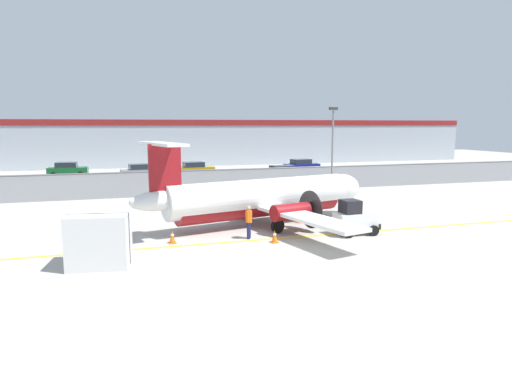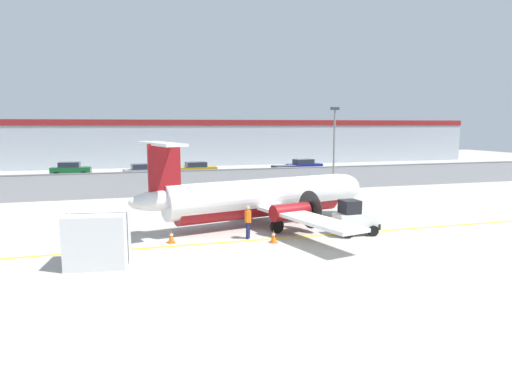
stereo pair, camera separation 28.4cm
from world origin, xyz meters
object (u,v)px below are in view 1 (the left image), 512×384
ground_crew_worker (249,220)px  parked_car_1 (141,171)px  cargo_container (99,240)px  traffic_cone_far_left (172,237)px  traffic_cone_far_right (275,237)px  parked_car_0 (68,169)px  apron_light_pole (333,143)px  commuter_airplane (265,197)px  parked_car_4 (302,166)px  baggage_tug (355,219)px  parked_car_3 (283,173)px  parked_car_2 (195,169)px  traffic_cone_near_right (300,217)px  traffic_cone_near_left (312,209)px

ground_crew_worker → parked_car_1: size_ratio=0.39×
ground_crew_worker → cargo_container: size_ratio=0.64×
traffic_cone_far_left → traffic_cone_far_right: 5.07m
parked_car_0 → apron_light_pole: 29.97m
parked_car_0 → apron_light_pole: size_ratio=0.59×
commuter_airplane → parked_car_4: (13.22, 26.05, -0.71)m
baggage_tug → traffic_cone_far_left: bearing=172.5°
traffic_cone_far_right → parked_car_3: 24.40m
baggage_tug → traffic_cone_far_right: size_ratio=3.68×
traffic_cone_far_right → commuter_airplane: bearing=78.3°
parked_car_0 → apron_light_pole: (22.89, -19.04, 3.41)m
parked_car_2 → traffic_cone_near_right: bearing=-90.1°
parked_car_3 → traffic_cone_near_right: bearing=-114.6°
parked_car_3 → parked_car_4: bearing=48.0°
cargo_container → apron_light_pole: 24.55m
parked_car_1 → ground_crew_worker: bearing=-89.4°
traffic_cone_near_left → traffic_cone_far_left: (-9.76, -5.02, 0.00)m
traffic_cone_far_left → commuter_airplane: bearing=25.8°
cargo_container → ground_crew_worker: bearing=28.1°
parked_car_2 → traffic_cone_far_left: bearing=-106.2°
ground_crew_worker → parked_car_3: same height
apron_light_pole → parked_car_4: bearing=76.5°
baggage_tug → cargo_container: cargo_container is taller
baggage_tug → cargo_container: size_ratio=0.88×
commuter_airplane → traffic_cone_near_left: 4.79m
cargo_container → parked_car_4: (22.24, 31.57, -0.21)m
parked_car_4 → ground_crew_worker: bearing=-124.6°
commuter_airplane → parked_car_1: 25.36m
baggage_tug → commuter_airplane: bearing=133.6°
cargo_container → traffic_cone_near_right: (11.15, 5.35, -0.79)m
commuter_airplane → ground_crew_worker: size_ratio=9.37×
traffic_cone_near_left → parked_car_1: parked_car_1 is taller
commuter_airplane → apron_light_pole: (9.44, 10.36, 2.70)m
traffic_cone_near_left → parked_car_3: bearing=76.3°
traffic_cone_far_right → apron_light_pole: bearing=54.7°
traffic_cone_near_left → traffic_cone_far_right: (-4.89, -6.41, 0.00)m
baggage_tug → apron_light_pole: apron_light_pole is taller
traffic_cone_far_left → parked_car_0: 33.09m
baggage_tug → parked_car_4: bearing=71.0°
traffic_cone_far_left → traffic_cone_far_right: (4.87, -1.39, 0.00)m
traffic_cone_far_right → parked_car_3: parked_car_3 is taller
commuter_airplane → apron_light_pole: bearing=34.0°
baggage_tug → parked_car_0: (-17.24, 33.18, 0.04)m
parked_car_0 → parked_car_3: bearing=-24.2°
parked_car_3 → apron_light_pole: size_ratio=0.60×
traffic_cone_near_left → traffic_cone_far_right: same height
ground_crew_worker → parked_car_1: (-3.90, 27.66, -0.06)m
apron_light_pole → cargo_container: bearing=-139.3°
parked_car_0 → traffic_cone_near_left: bearing=-54.7°
traffic_cone_near_left → parked_car_2: 23.67m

